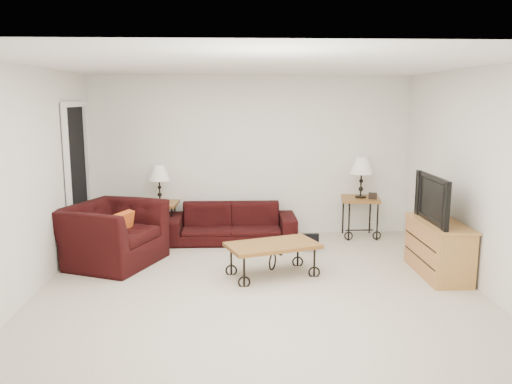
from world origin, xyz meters
TOP-DOWN VIEW (x-y plane):
  - ground at (0.00, 0.00)m, footprint 5.00×5.00m
  - wall_back at (0.00, 2.50)m, footprint 5.00×0.02m
  - wall_front at (0.00, -2.50)m, footprint 5.00×0.02m
  - wall_left at (-2.50, 0.00)m, footprint 0.02×5.00m
  - wall_right at (2.50, 0.00)m, footprint 0.02×5.00m
  - ceiling at (0.00, 0.00)m, footprint 5.00×5.00m
  - doorway at (-2.47, 1.65)m, footprint 0.08×0.94m
  - sofa at (-0.32, 2.02)m, footprint 1.95×0.76m
  - side_table_left at (-1.41, 2.20)m, footprint 0.56×0.56m
  - side_table_right at (1.70, 2.20)m, footprint 0.66×0.66m
  - lamp_left at (-1.41, 2.20)m, footprint 0.35×0.35m
  - lamp_right at (1.70, 2.20)m, footprint 0.41×0.41m
  - photo_frame_left at (-1.56, 2.05)m, footprint 0.12×0.03m
  - photo_frame_right at (1.85, 2.05)m, footprint 0.12×0.06m
  - coffee_table at (0.19, 0.43)m, footprint 1.22×0.92m
  - armchair at (-1.88, 1.02)m, footprint 1.45×1.53m
  - throw_pillow at (-1.72, 0.97)m, footprint 0.23×0.37m
  - tv_stand at (2.23, 0.39)m, footprint 0.46×1.11m
  - television at (2.21, 0.39)m, footprint 0.13×1.00m
  - backpack at (0.80, 1.52)m, footprint 0.38×0.30m

SIDE VIEW (x-z plane):
  - ground at x=0.00m, z-range 0.00..0.00m
  - coffee_table at x=0.19m, z-range 0.00..0.41m
  - backpack at x=0.80m, z-range 0.00..0.47m
  - sofa at x=-0.32m, z-range 0.00..0.57m
  - side_table_left at x=-1.41m, z-range 0.00..0.58m
  - side_table_right at x=1.70m, z-range 0.00..0.63m
  - tv_stand at x=2.23m, z-range 0.00..0.67m
  - armchair at x=-1.88m, z-range 0.00..0.79m
  - throw_pillow at x=-1.72m, z-range 0.34..0.70m
  - photo_frame_left at x=-1.56m, z-range 0.58..0.67m
  - photo_frame_right at x=1.85m, z-range 0.63..0.73m
  - lamp_left at x=-1.41m, z-range 0.58..1.15m
  - lamp_right at x=1.70m, z-range 0.63..1.26m
  - television at x=2.21m, z-range 0.67..1.24m
  - doorway at x=-2.47m, z-range 0.00..2.04m
  - wall_back at x=0.00m, z-range 0.00..2.50m
  - wall_front at x=0.00m, z-range 0.00..2.50m
  - wall_left at x=-2.50m, z-range 0.00..2.50m
  - wall_right at x=2.50m, z-range 0.00..2.50m
  - ceiling at x=0.00m, z-range 2.50..2.50m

